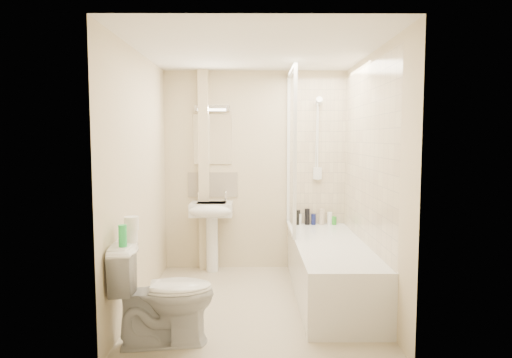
{
  "coord_description": "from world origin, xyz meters",
  "views": [
    {
      "loc": [
        -0.02,
        -4.28,
        1.6
      ],
      "look_at": [
        0.0,
        0.2,
        1.19
      ],
      "focal_mm": 32.0,
      "sensor_mm": 36.0,
      "label": 1
    }
  ],
  "objects": [
    {
      "name": "pipe_boxing",
      "position": [
        -0.62,
        1.19,
        1.2
      ],
      "size": [
        0.12,
        0.12,
        2.4
      ],
      "primitive_type": "cube",
      "color": "beige",
      "rests_on": "ground"
    },
    {
      "name": "pedestal_sink",
      "position": [
        -0.52,
        1.01,
        0.67
      ],
      "size": [
        0.49,
        0.46,
        0.95
      ],
      "color": "white",
      "rests_on": "ground"
    },
    {
      "name": "bottle_white_b",
      "position": [
        0.9,
        1.16,
        0.63
      ],
      "size": [
        0.06,
        0.06,
        0.15
      ],
      "primitive_type": "cylinder",
      "color": "white",
      "rests_on": "bathtub"
    },
    {
      "name": "bathtub",
      "position": [
        0.75,
        0.2,
        0.29
      ],
      "size": [
        0.7,
        2.1,
        0.55
      ],
      "color": "white",
      "rests_on": "ground"
    },
    {
      "name": "toilet_roll_upper",
      "position": [
        -0.97,
        -0.8,
        0.94
      ],
      "size": [
        0.11,
        0.11,
        0.1
      ],
      "primitive_type": "cylinder",
      "color": "white",
      "rests_on": "toilet_roll_lower"
    },
    {
      "name": "floor",
      "position": [
        0.0,
        0.0,
        0.0
      ],
      "size": [
        2.5,
        2.5,
        0.0
      ],
      "primitive_type": "plane",
      "color": "beige",
      "rests_on": "ground"
    },
    {
      "name": "ceiling",
      "position": [
        0.0,
        0.0,
        2.4
      ],
      "size": [
        2.2,
        2.5,
        0.02
      ],
      "primitive_type": "cube",
      "color": "white",
      "rests_on": "wall_back"
    },
    {
      "name": "tile_right",
      "position": [
        1.09,
        0.2,
        1.42
      ],
      "size": [
        0.01,
        2.1,
        1.75
      ],
      "primitive_type": "cube",
      "color": "beige",
      "rests_on": "wall_right"
    },
    {
      "name": "strip_light",
      "position": [
        -0.52,
        1.22,
        1.95
      ],
      "size": [
        0.42,
        0.07,
        0.07
      ],
      "primitive_type": "cube",
      "color": "silver",
      "rests_on": "wall_back"
    },
    {
      "name": "bottle_green",
      "position": [
        0.95,
        1.16,
        0.6
      ],
      "size": [
        0.06,
        0.06,
        0.1
      ],
      "primitive_type": "cylinder",
      "color": "green",
      "rests_on": "bathtub"
    },
    {
      "name": "wall_right",
      "position": [
        1.1,
        0.0,
        1.2
      ],
      "size": [
        0.02,
        2.5,
        2.4
      ],
      "primitive_type": "cube",
      "color": "beige",
      "rests_on": "ground"
    },
    {
      "name": "toilet",
      "position": [
        -0.72,
        -0.85,
        0.4
      ],
      "size": [
        0.64,
        0.89,
        0.79
      ],
      "primitive_type": "imported",
      "rotation": [
        0.0,
        0.0,
        1.7
      ],
      "color": "white",
      "rests_on": "ground"
    },
    {
      "name": "wall_left",
      "position": [
        -1.1,
        0.0,
        1.2
      ],
      "size": [
        0.02,
        2.5,
        2.4
      ],
      "primitive_type": "cube",
      "color": "beige",
      "rests_on": "ground"
    },
    {
      "name": "toilet_roll_lower",
      "position": [
        -0.99,
        -0.77,
        0.84
      ],
      "size": [
        0.11,
        0.11,
        0.09
      ],
      "primitive_type": "cylinder",
      "color": "white",
      "rests_on": "toilet"
    },
    {
      "name": "splashback",
      "position": [
        -0.52,
        1.24,
        1.03
      ],
      "size": [
        0.6,
        0.02,
        0.3
      ],
      "primitive_type": "cube",
      "color": "beige",
      "rests_on": "wall_back"
    },
    {
      "name": "bottle_black_b",
      "position": [
        0.63,
        1.16,
        0.65
      ],
      "size": [
        0.06,
        0.06,
        0.19
      ],
      "primitive_type": "cylinder",
      "color": "black",
      "rests_on": "bathtub"
    },
    {
      "name": "bottle_black_a",
      "position": [
        0.51,
        1.16,
        0.64
      ],
      "size": [
        0.06,
        0.06,
        0.18
      ],
      "primitive_type": "cylinder",
      "color": "black",
      "rests_on": "bathtub"
    },
    {
      "name": "bottle_white_a",
      "position": [
        0.53,
        1.16,
        0.62
      ],
      "size": [
        0.05,
        0.05,
        0.13
      ],
      "primitive_type": "cylinder",
      "color": "white",
      "rests_on": "bathtub"
    },
    {
      "name": "shower_fixture",
      "position": [
        0.75,
        1.19,
        1.55
      ],
      "size": [
        0.1,
        0.16,
        0.99
      ],
      "color": "white",
      "rests_on": "wall_back"
    },
    {
      "name": "tile_back",
      "position": [
        0.75,
        1.24,
        1.42
      ],
      "size": [
        0.7,
        0.01,
        1.75
      ],
      "primitive_type": "cube",
      "color": "beige",
      "rests_on": "wall_back"
    },
    {
      "name": "mirror",
      "position": [
        -0.52,
        1.24,
        1.58
      ],
      "size": [
        0.46,
        0.01,
        0.6
      ],
      "primitive_type": "cube",
      "color": "white",
      "rests_on": "wall_back"
    },
    {
      "name": "wall_back",
      "position": [
        0.0,
        1.25,
        1.2
      ],
      "size": [
        2.2,
        0.02,
        2.4
      ],
      "primitive_type": "cube",
      "color": "beige",
      "rests_on": "ground"
    },
    {
      "name": "bottle_cream",
      "position": [
        0.8,
        1.16,
        0.65
      ],
      "size": [
        0.07,
        0.07,
        0.19
      ],
      "primitive_type": "cylinder",
      "color": "beige",
      "rests_on": "bathtub"
    },
    {
      "name": "green_bottle",
      "position": [
        -0.99,
        -0.95,
        0.87
      ],
      "size": [
        0.06,
        0.06,
        0.16
      ],
      "primitive_type": "cylinder",
      "color": "#2ACA56",
      "rests_on": "toilet"
    },
    {
      "name": "bottle_blue",
      "position": [
        0.7,
        1.16,
        0.62
      ],
      "size": [
        0.06,
        0.06,
        0.13
      ],
      "primitive_type": "cylinder",
      "color": "navy",
      "rests_on": "bathtub"
    },
    {
      "name": "shower_screen",
      "position": [
        0.4,
        0.8,
        1.45
      ],
      "size": [
        0.04,
        0.92,
        1.8
      ],
      "color": "white",
      "rests_on": "bathtub"
    }
  ]
}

